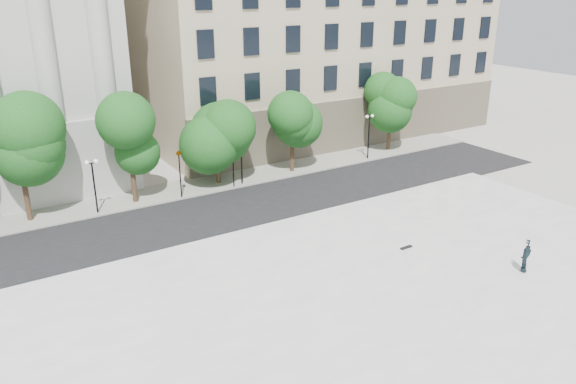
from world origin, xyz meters
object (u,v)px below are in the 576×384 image
person_lying (523,268)px  skateboard (406,247)px  traffic_light_west (178,150)px  traffic_light_east (232,141)px

person_lying → skateboard: person_lying is taller
traffic_light_west → skateboard: traffic_light_west is taller
person_lying → traffic_light_east: bearing=81.4°
traffic_light_east → skateboard: bearing=-77.9°
skateboard → traffic_light_west: bearing=115.7°
traffic_light_east → person_lying: traffic_light_east is taller
traffic_light_east → person_lying: 22.56m
skateboard → person_lying: bearing=-59.3°
traffic_light_west → person_lying: bearing=-62.5°
traffic_light_west → person_lying: traffic_light_west is taller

